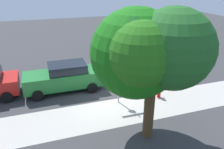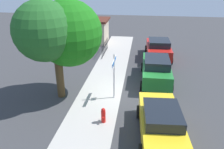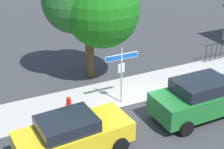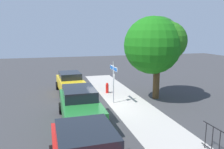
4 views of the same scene
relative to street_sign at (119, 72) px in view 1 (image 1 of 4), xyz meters
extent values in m
plane|color=#38383A|center=(0.57, -0.40, -1.84)|extent=(60.00, 60.00, 0.00)
cube|color=#AFA9A1|center=(2.57, 0.90, -1.84)|extent=(24.00, 2.60, 0.00)
cylinder|color=#9EA0A5|center=(0.00, 0.00, -0.50)|extent=(0.07, 0.07, 2.68)
cube|color=#144799|center=(0.00, 0.00, 0.43)|extent=(1.55, 0.02, 0.22)
cube|color=white|center=(0.00, 0.00, 0.43)|extent=(1.58, 0.02, 0.25)
cube|color=silver|center=(0.00, 0.02, -0.12)|extent=(0.32, 0.02, 0.42)
cylinder|color=#4B381E|center=(-0.23, 3.12, -0.51)|extent=(0.45, 0.45, 2.65)
sphere|color=#205B21|center=(-0.86, 3.44, 2.20)|extent=(3.14, 3.14, 3.14)
sphere|color=#175B1A|center=(0.41, 2.84, 2.44)|extent=(2.30, 2.30, 2.30)
sphere|color=#176913|center=(0.23, 2.53, 1.85)|extent=(3.68, 3.68, 3.68)
sphere|color=#246A16|center=(0.45, 3.44, 2.12)|extent=(2.51, 2.51, 2.51)
cube|color=gold|center=(-3.17, -2.45, -1.14)|extent=(4.24, 1.97, 0.77)
cube|color=black|center=(-3.41, -2.47, -0.53)|extent=(2.08, 1.63, 0.46)
cylinder|color=black|center=(-1.82, -1.51, -1.52)|extent=(0.65, 0.26, 0.64)
cylinder|color=black|center=(-1.71, -3.21, -1.52)|extent=(0.65, 0.26, 0.64)
cylinder|color=black|center=(-4.62, -1.69, -1.52)|extent=(0.65, 0.26, 0.64)
cylinder|color=black|center=(-4.51, -3.39, -1.52)|extent=(0.65, 0.26, 0.64)
cube|color=#20702D|center=(2.70, -2.50, -1.07)|extent=(4.68, 1.79, 0.90)
cube|color=black|center=(2.42, -2.50, -0.36)|extent=(2.25, 1.57, 0.51)
cylinder|color=black|center=(4.29, -1.61, -1.52)|extent=(0.64, 0.22, 0.64)
cylinder|color=black|center=(4.28, -3.39, -1.52)|extent=(0.64, 0.22, 0.64)
cylinder|color=black|center=(1.11, -1.60, -1.52)|extent=(0.64, 0.22, 0.64)
cylinder|color=black|center=(1.10, -3.38, -1.52)|extent=(0.64, 0.22, 0.64)
cylinder|color=black|center=(5.96, -1.97, -1.52)|extent=(0.64, 0.23, 0.64)
cylinder|color=black|center=(6.01, -3.89, -1.52)|extent=(0.64, 0.23, 0.64)
cylinder|color=red|center=(-2.46, 0.20, -1.53)|extent=(0.22, 0.22, 0.62)
sphere|color=red|center=(-2.46, 0.20, -1.16)|extent=(0.20, 0.20, 0.20)
cylinder|color=red|center=(-2.62, 0.20, -1.50)|extent=(0.10, 0.09, 0.09)
cylinder|color=red|center=(-2.30, 0.20, -1.50)|extent=(0.10, 0.09, 0.09)
camera|label=1|loc=(3.84, 10.32, 4.60)|focal=35.82mm
camera|label=2|loc=(-11.33, -1.45, 4.70)|focal=35.56mm
camera|label=3|loc=(-6.20, -11.77, 6.00)|focal=53.26mm
camera|label=4|loc=(13.38, -3.79, 2.63)|focal=35.76mm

